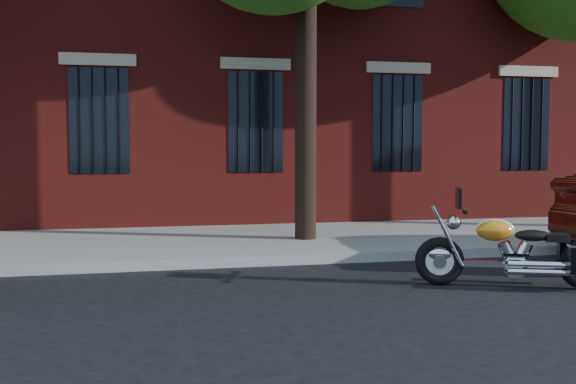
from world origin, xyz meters
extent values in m
plane|color=black|center=(0.00, 0.00, 0.00)|extent=(120.00, 120.00, 0.00)
cube|color=gray|center=(0.00, 1.38, 0.07)|extent=(40.00, 0.16, 0.15)
cube|color=gray|center=(0.00, 3.26, 0.07)|extent=(40.00, 3.60, 0.15)
cube|color=black|center=(0.00, 5.11, 2.20)|extent=(1.10, 0.14, 2.00)
cube|color=#B2A893|center=(0.00, 5.08, 3.35)|extent=(1.40, 0.20, 0.22)
cylinder|color=black|center=(0.00, 5.03, 2.20)|extent=(0.04, 0.04, 2.00)
cylinder|color=black|center=(0.50, 2.90, 2.50)|extent=(0.36, 0.36, 5.00)
torus|color=black|center=(1.40, -0.38, 0.30)|extent=(0.61, 0.33, 0.60)
cylinder|color=white|center=(1.40, -0.38, 0.30)|extent=(0.44, 0.21, 0.45)
ellipsoid|color=white|center=(1.40, -0.38, 0.39)|extent=(0.33, 0.22, 0.17)
cube|color=white|center=(2.19, -0.68, 0.29)|extent=(1.28, 0.55, 0.07)
cylinder|color=white|center=(2.23, -0.69, 0.27)|extent=(0.32, 0.25, 0.29)
cylinder|color=white|center=(2.60, -1.00, 0.28)|extent=(1.07, 0.46, 0.08)
ellipsoid|color=orange|center=(2.01, -0.61, 0.69)|extent=(0.50, 0.39, 0.25)
ellipsoid|color=black|center=(2.43, -0.77, 0.64)|extent=(0.49, 0.39, 0.14)
cube|color=black|center=(3.04, -0.75, 0.40)|extent=(0.45, 0.28, 0.34)
cylinder|color=white|center=(1.63, -0.47, 0.94)|extent=(0.27, 0.66, 0.03)
sphere|color=white|center=(1.55, -0.44, 0.78)|extent=(0.23, 0.23, 0.18)
cube|color=black|center=(1.60, -0.46, 1.09)|extent=(0.16, 0.35, 0.25)
camera|label=1|loc=(-2.07, -7.63, 1.70)|focal=40.00mm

